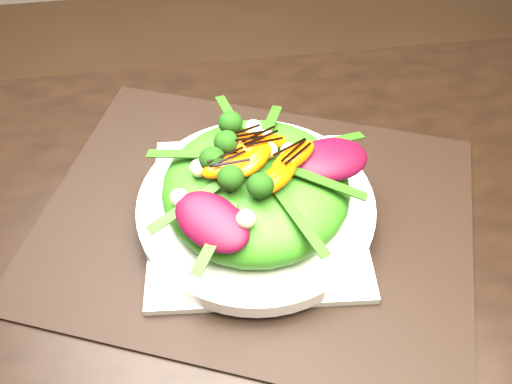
{
  "coord_description": "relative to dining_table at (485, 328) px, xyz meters",
  "views": [
    {
      "loc": [
        -0.26,
        -0.21,
        1.23
      ],
      "look_at": [
        -0.21,
        0.15,
        0.8
      ],
      "focal_mm": 38.0,
      "sensor_mm": 36.0,
      "label": 1
    }
  ],
  "objects": [
    {
      "name": "balsamic_drizzle",
      "position": [
        -0.22,
        0.17,
        0.12
      ],
      "size": [
        0.04,
        0.02,
        0.0
      ],
      "primitive_type": "cube",
      "rotation": [
        0.0,
        0.0,
        0.33
      ],
      "color": "black",
      "rests_on": "orange_segment"
    },
    {
      "name": "macadamia_nut",
      "position": [
        -0.19,
        0.13,
        0.11
      ],
      "size": [
        0.02,
        0.02,
        0.02
      ],
      "primitive_type": "sphere",
      "rotation": [
        0.0,
        0.0,
        -0.25
      ],
      "color": "beige",
      "rests_on": "lettuce_mound"
    },
    {
      "name": "radicchio_leaf",
      "position": [
        -0.13,
        0.16,
        0.1
      ],
      "size": [
        0.09,
        0.07,
        0.02
      ],
      "primitive_type": "ellipsoid",
      "rotation": [
        0.0,
        0.0,
        0.2
      ],
      "color": "#3E0617",
      "rests_on": "lettuce_mound"
    },
    {
      "name": "orange_segment",
      "position": [
        -0.22,
        0.17,
        0.11
      ],
      "size": [
        0.06,
        0.04,
        0.01
      ],
      "primitive_type": "ellipsoid",
      "rotation": [
        0.0,
        0.0,
        0.33
      ],
      "color": "#D54B03",
      "rests_on": "lettuce_mound"
    },
    {
      "name": "placemat",
      "position": [
        -0.21,
        0.15,
        0.02
      ],
      "size": [
        0.57,
        0.51,
        0.0
      ],
      "primitive_type": "cube",
      "rotation": [
        0.0,
        0.0,
        -0.37
      ],
      "color": "black",
      "rests_on": "dining_table"
    },
    {
      "name": "broccoli_floret",
      "position": [
        -0.28,
        0.2,
        0.11
      ],
      "size": [
        0.04,
        0.04,
        0.04
      ],
      "primitive_type": "sphere",
      "rotation": [
        0.0,
        0.0,
        0.08
      ],
      "color": "#103509",
      "rests_on": "lettuce_mound"
    },
    {
      "name": "plate_base",
      "position": [
        -0.21,
        0.15,
        0.03
      ],
      "size": [
        0.25,
        0.25,
        0.01
      ],
      "primitive_type": "cube",
      "rotation": [
        0.0,
        0.0,
        -0.08
      ],
      "color": "silver",
      "rests_on": "placemat"
    },
    {
      "name": "lettuce_mound",
      "position": [
        -0.21,
        0.15,
        0.07
      ],
      "size": [
        0.25,
        0.25,
        0.07
      ],
      "primitive_type": "ellipsoid",
      "rotation": [
        0.0,
        0.0,
        0.31
      ],
      "color": "#317415",
      "rests_on": "salad_bowl"
    },
    {
      "name": "salad_bowl",
      "position": [
        -0.21,
        0.15,
        0.04
      ],
      "size": [
        0.31,
        0.31,
        0.02
      ],
      "primitive_type": "cylinder",
      "rotation": [
        0.0,
        0.0,
        0.22
      ],
      "color": "silver",
      "rests_on": "plate_base"
    },
    {
      "name": "dining_table",
      "position": [
        0.0,
        0.0,
        0.0
      ],
      "size": [
        1.6,
        0.9,
        0.75
      ],
      "primitive_type": "cube",
      "color": "black",
      "rests_on": "floor"
    }
  ]
}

